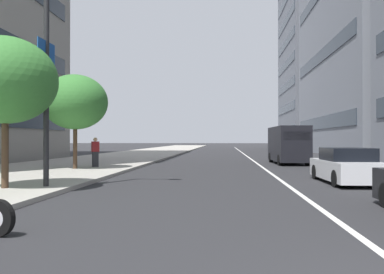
% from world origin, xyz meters
% --- Properties ---
extents(sidewalk_right_plaza, '(160.00, 8.88, 0.15)m').
position_xyz_m(sidewalk_right_plaza, '(30.00, 11.80, 0.07)').
color(sidewalk_right_plaza, '#A39E93').
rests_on(sidewalk_right_plaza, ground).
extents(lane_centre_stripe, '(110.00, 0.16, 0.01)m').
position_xyz_m(lane_centre_stripe, '(35.00, 0.00, 0.00)').
color(lane_centre_stripe, silver).
rests_on(lane_centre_stripe, ground).
extents(car_lead_in_lane, '(4.48, 1.91, 1.38)m').
position_xyz_m(car_lead_in_lane, '(13.05, -2.42, 0.64)').
color(car_lead_in_lane, silver).
rests_on(car_lead_in_lane, ground).
extents(delivery_van_ahead, '(5.69, 2.22, 2.60)m').
position_xyz_m(delivery_van_ahead, '(25.51, -2.13, 1.39)').
color(delivery_van_ahead, black).
rests_on(delivery_van_ahead, ground).
extents(street_lamp_with_banners, '(1.26, 2.07, 8.55)m').
position_xyz_m(street_lamp_with_banners, '(9.86, 7.96, 5.17)').
color(street_lamp_with_banners, '#232326').
rests_on(street_lamp_with_banners, sidewalk_right_plaza).
extents(street_tree_mid_sidewalk, '(3.27, 3.27, 4.83)m').
position_xyz_m(street_tree_mid_sidewalk, '(9.27, 9.32, 3.58)').
color(street_tree_mid_sidewalk, '#473323').
rests_on(street_tree_mid_sidewalk, sidewalk_right_plaza).
extents(street_tree_near_plaza_corner, '(3.44, 3.44, 5.01)m').
position_xyz_m(street_tree_near_plaza_corner, '(17.75, 10.26, 3.69)').
color(street_tree_near_plaza_corner, '#473323').
rests_on(street_tree_near_plaza_corner, sidewalk_right_plaza).
extents(pedestrian_on_plaza, '(0.44, 0.48, 1.67)m').
position_xyz_m(pedestrian_on_plaza, '(19.30, 9.66, 0.99)').
color(pedestrian_on_plaza, '#2D2D33').
rests_on(pedestrian_on_plaza, sidewalk_right_plaza).
extents(office_tower_mid_left, '(21.97, 20.53, 43.30)m').
position_xyz_m(office_tower_mid_left, '(74.23, -19.57, 21.65)').
color(office_tower_mid_left, slate).
rests_on(office_tower_mid_left, ground).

